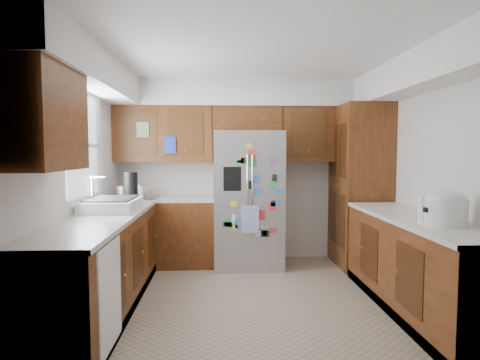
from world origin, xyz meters
name	(u,v)px	position (x,y,z in m)	size (l,w,h in m)	color
floor	(256,297)	(0.00, 0.00, 0.00)	(3.60, 3.60, 0.00)	tan
room_shell	(244,126)	(-0.11, 0.36, 1.82)	(3.64, 3.24, 2.52)	beige
left_counter_run	(125,258)	(-1.36, 0.03, 0.43)	(1.36, 3.20, 0.92)	#3E220C
right_counter_run	(418,269)	(1.50, -0.47, 0.42)	(0.63, 2.25, 0.92)	#3E220C
pantry	(360,186)	(1.50, 1.15, 1.07)	(0.60, 0.90, 2.15)	#3E220C
fridge	(248,199)	(0.00, 1.20, 0.90)	(0.90, 0.79, 1.80)	#949499
bridge_cabinet	(247,120)	(0.00, 1.43, 1.98)	(0.96, 0.34, 0.35)	#3E220C
fridge_top_items	(251,98)	(0.06, 1.43, 2.28)	(0.63, 0.32, 0.27)	blue
sink_assembly	(112,204)	(-1.50, 0.10, 0.99)	(0.52, 0.70, 0.37)	white
left_counter_clutter	(132,191)	(-1.46, 0.84, 1.05)	(0.32, 0.83, 0.38)	black
rice_cooker	(446,207)	(1.50, -0.91, 1.07)	(0.34, 0.34, 0.30)	silver
paper_towel	(424,210)	(1.36, -0.83, 1.04)	(0.11, 0.11, 0.24)	white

